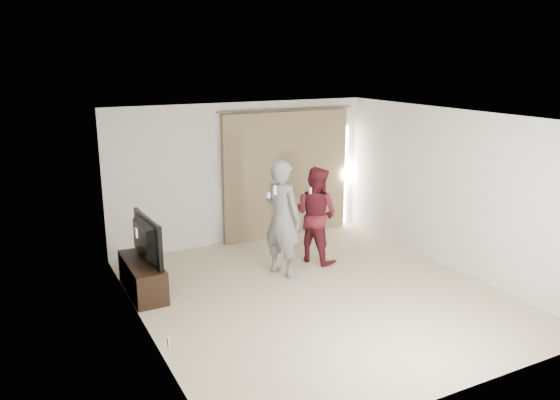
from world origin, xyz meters
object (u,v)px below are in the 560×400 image
(tv_console, at_px, (143,277))
(person_woman, at_px, (316,214))
(tv, at_px, (140,240))
(person_man, at_px, (282,218))

(tv_console, distance_m, person_woman, 3.00)
(person_woman, bearing_deg, tv_console, 179.43)
(tv, xyz_separation_m, person_woman, (2.94, -0.03, -0.00))
(person_man, xyz_separation_m, person_woman, (0.78, 0.27, -0.11))
(person_man, bearing_deg, tv, 172.13)
(person_man, bearing_deg, tv_console, 172.13)
(person_man, distance_m, person_woman, 0.83)
(person_man, bearing_deg, person_woman, 19.01)
(tv_console, distance_m, person_man, 2.29)
(tv_console, bearing_deg, person_woman, -0.57)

